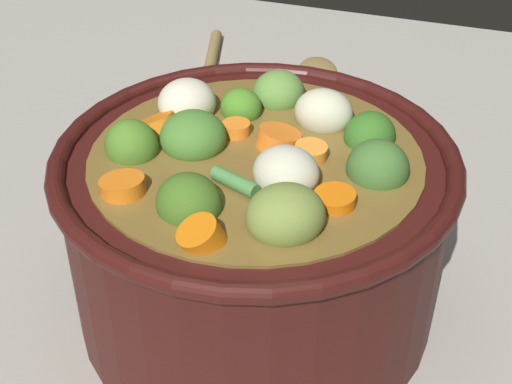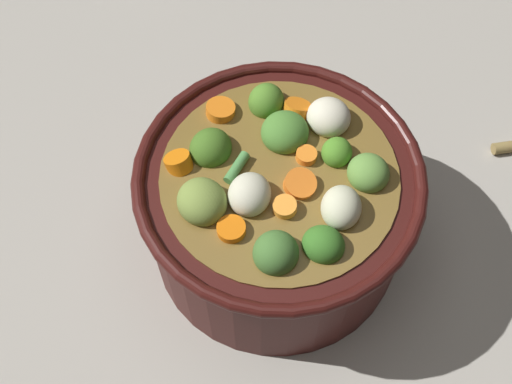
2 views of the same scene
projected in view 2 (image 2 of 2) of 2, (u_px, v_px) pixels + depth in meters
ground_plane at (276, 239)px, 0.66m from camera, size 1.10×1.10×0.00m
cooking_pot at (278, 206)px, 0.60m from camera, size 0.25×0.25×0.15m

